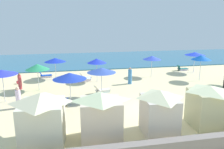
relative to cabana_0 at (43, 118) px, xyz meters
name	(u,v)px	position (x,y,z in m)	size (l,w,h in m)	color
ground_plane	(151,109)	(7.21, 3.27, -1.44)	(60.00, 60.00, 0.00)	beige
ocean	(103,59)	(7.21, 25.27, -1.38)	(60.00, 15.99, 0.12)	#2B6585
boardwalk_wall	(192,144)	(7.21, -2.24, -1.07)	(42.00, 0.50, 0.74)	gray
cabana_0	(43,118)	(0.00, 0.00, 0.00)	(2.52, 2.52, 2.79)	beige
cabana_1	(101,116)	(3.01, -0.20, -0.07)	(2.48, 2.15, 2.67)	beige
cabana_2	(159,111)	(6.32, -0.18, -0.11)	(2.13, 2.39, 2.59)	beige
cabana_3	(208,105)	(9.60, 0.16, -0.12)	(2.32, 2.38, 2.56)	#BBB688
umbrella_0	(55,60)	(0.02, 13.53, 0.72)	(2.29, 2.29, 2.37)	silver
lounge_chair_0_0	(45,75)	(-1.25, 14.56, -1.18)	(1.45, 0.76, 0.77)	silver
umbrella_2	(101,70)	(4.05, 6.40, 0.95)	(2.36, 2.36, 2.59)	silver
lounge_chair_2_0	(102,90)	(4.28, 7.73, -1.17)	(1.59, 0.98, 0.71)	silver
umbrella_3	(195,54)	(16.78, 13.57, 0.93)	(2.46, 2.46, 2.56)	silver
lounge_chair_3_0	(182,69)	(15.97, 14.93, -1.19)	(1.46, 0.68, 0.73)	silver
umbrella_4	(70,76)	(1.48, 5.06, 0.91)	(2.48, 2.48, 2.59)	silver
lounge_chair_4_0	(59,100)	(0.56, 5.85, -1.17)	(1.48, 0.70, 0.68)	silver
lounge_chair_4_1	(57,103)	(0.47, 5.24, -1.20)	(1.51, 1.14, 0.70)	silver
umbrella_5	(201,57)	(15.25, 9.87, 1.10)	(2.07, 2.07, 2.79)	silver
umbrella_6	(2,72)	(-3.64, 6.92, 1.00)	(2.34, 2.34, 2.63)	silver
umbrella_7	(97,61)	(4.35, 11.73, 0.79)	(2.05, 2.05, 2.46)	silver
lounge_chair_7_0	(85,77)	(3.18, 12.77, -1.16)	(1.36, 0.77, 0.75)	silver
lounge_chair_7_1	(84,79)	(2.94, 11.99, -1.19)	(1.63, 0.96, 0.61)	silver
umbrella_8	(152,58)	(10.78, 12.52, 0.79)	(2.09, 2.09, 2.43)	silver
umbrella_9	(37,67)	(-1.35, 9.64, 0.80)	(2.15, 2.15, 2.49)	silver
beachgoer_0	(130,76)	(7.54, 10.14, -0.66)	(0.46, 0.46, 1.70)	#3F7DB9
beachgoer_1	(18,98)	(-2.29, 5.37, -0.67)	(0.45, 0.45, 1.63)	white
beachgoer_3	(20,82)	(-3.14, 10.39, -0.71)	(0.40, 0.40, 1.55)	#E14951
cooler_box_0	(171,96)	(9.76, 5.36, -1.28)	(0.57, 0.34, 0.31)	blue
beach_ball_1	(18,82)	(-3.72, 12.35, -1.26)	(0.36, 0.36, 0.36)	#F1313E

